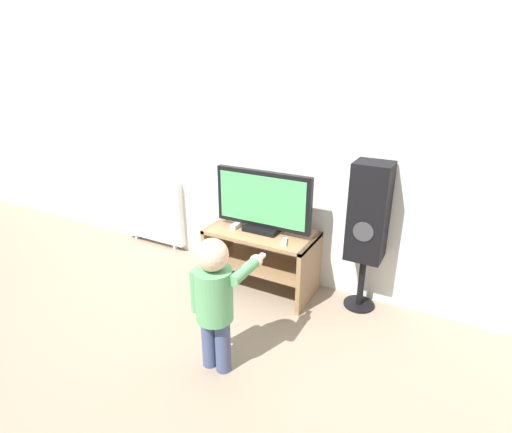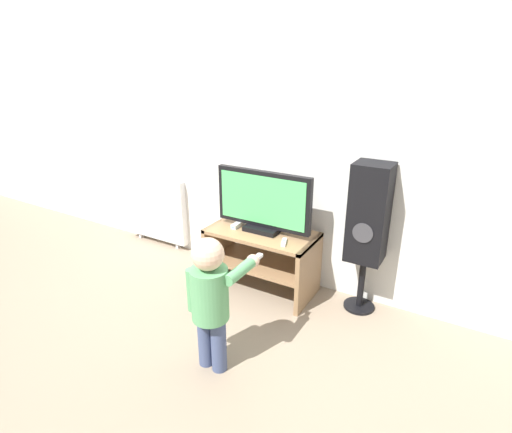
# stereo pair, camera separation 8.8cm
# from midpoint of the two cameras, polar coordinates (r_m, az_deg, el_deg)

# --- Properties ---
(ground_plane) EXTENTS (16.00, 16.00, 0.00)m
(ground_plane) POSITION_cam_midpoint_polar(r_m,az_deg,el_deg) (3.42, -0.46, -11.88)
(ground_plane) COLOR gray
(wall_back) EXTENTS (10.00, 0.06, 2.60)m
(wall_back) POSITION_cam_midpoint_polar(r_m,az_deg,el_deg) (3.39, 4.32, 11.53)
(wall_back) COLOR silver
(wall_back) RESTS_ON ground_plane
(tv_stand) EXTENTS (0.92, 0.47, 0.54)m
(tv_stand) POSITION_cam_midpoint_polar(r_m,az_deg,el_deg) (3.43, 1.54, -5.11)
(tv_stand) COLOR #93704C
(tv_stand) RESTS_ON ground_plane
(television) EXTENTS (0.84, 0.20, 0.51)m
(television) POSITION_cam_midpoint_polar(r_m,az_deg,el_deg) (3.27, 1.80, 2.04)
(television) COLOR black
(television) RESTS_ON tv_stand
(game_console) EXTENTS (0.05, 0.19, 0.04)m
(game_console) POSITION_cam_midpoint_polar(r_m,az_deg,el_deg) (3.44, -1.75, -1.08)
(game_console) COLOR white
(game_console) RESTS_ON tv_stand
(remote_primary) EXTENTS (0.08, 0.13, 0.03)m
(remote_primary) POSITION_cam_midpoint_polar(r_m,az_deg,el_deg) (3.13, 4.81, -3.70)
(remote_primary) COLOR white
(remote_primary) RESTS_ON tv_stand
(child) EXTENTS (0.35, 0.51, 0.92)m
(child) POSITION_cam_midpoint_polar(r_m,az_deg,el_deg) (2.50, -5.40, -11.01)
(child) COLOR #3F4C72
(child) RESTS_ON ground_plane
(speaker_tower) EXTENTS (0.27, 0.26, 1.20)m
(speaker_tower) POSITION_cam_midpoint_polar(r_m,az_deg,el_deg) (3.10, 16.59, -0.07)
(speaker_tower) COLOR black
(speaker_tower) RESTS_ON ground_plane
(radiator) EXTENTS (0.78, 0.08, 0.75)m
(radiator) POSITION_cam_midpoint_polar(r_m,az_deg,el_deg) (4.39, -13.52, 1.12)
(radiator) COLOR white
(radiator) RESTS_ON ground_plane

